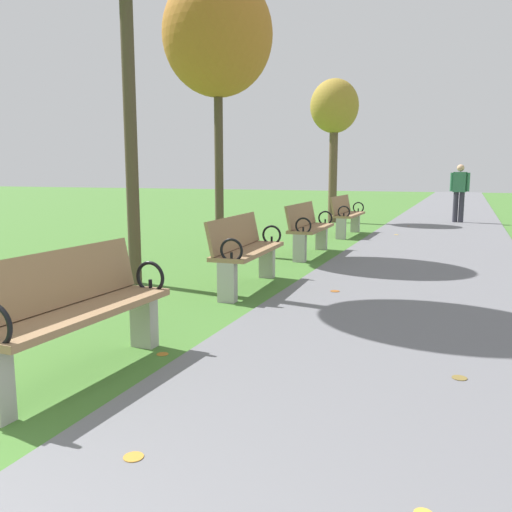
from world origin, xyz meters
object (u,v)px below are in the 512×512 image
at_px(tree_3, 218,36).
at_px(pedestrian_walking, 459,190).
at_px(tree_4, 334,110).
at_px(park_bench_2, 75,310).
at_px(park_bench_5, 346,214).
at_px(park_bench_4, 309,227).
at_px(park_bench_3, 245,250).

height_order(tree_3, pedestrian_walking, tree_3).
height_order(tree_4, pedestrian_walking, tree_4).
distance_m(park_bench_2, park_bench_5, 9.16).
distance_m(tree_4, pedestrian_walking, 4.18).
xyz_separation_m(park_bench_4, tree_3, (-1.53, -0.37, 3.21)).
height_order(park_bench_2, tree_4, tree_4).
bearing_deg(tree_3, park_bench_5, 66.51).
bearing_deg(park_bench_2, park_bench_3, 90.00).
xyz_separation_m(park_bench_3, tree_4, (-1.05, 9.07, 2.66)).
relative_size(park_bench_5, tree_3, 0.34).
bearing_deg(park_bench_5, tree_4, 109.07).
distance_m(park_bench_3, tree_4, 9.51).
bearing_deg(tree_4, park_bench_4, -80.36).
bearing_deg(park_bench_5, pedestrian_walking, 60.55).
height_order(park_bench_4, tree_3, tree_3).
xyz_separation_m(park_bench_3, park_bench_5, (-0.00, 6.03, 0.00)).
distance_m(park_bench_2, pedestrian_walking, 13.50).
bearing_deg(pedestrian_walking, tree_3, -116.78).
distance_m(park_bench_3, pedestrian_walking, 10.43).
bearing_deg(park_bench_2, tree_4, 94.92).
bearing_deg(park_bench_2, park_bench_4, 90.00).
height_order(park_bench_3, tree_4, tree_4).
bearing_deg(park_bench_3, tree_3, 121.35).
height_order(park_bench_3, park_bench_4, same).
xyz_separation_m(park_bench_3, tree_3, (-1.53, 2.51, 3.21)).
relative_size(park_bench_3, pedestrian_walking, 1.00).
bearing_deg(pedestrian_walking, tree_4, -162.24).
height_order(park_bench_4, tree_4, tree_4).
bearing_deg(park_bench_3, tree_4, 96.61).
relative_size(tree_3, tree_4, 1.19).
bearing_deg(park_bench_3, park_bench_2, -90.00).
bearing_deg(park_bench_4, tree_3, -166.33).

